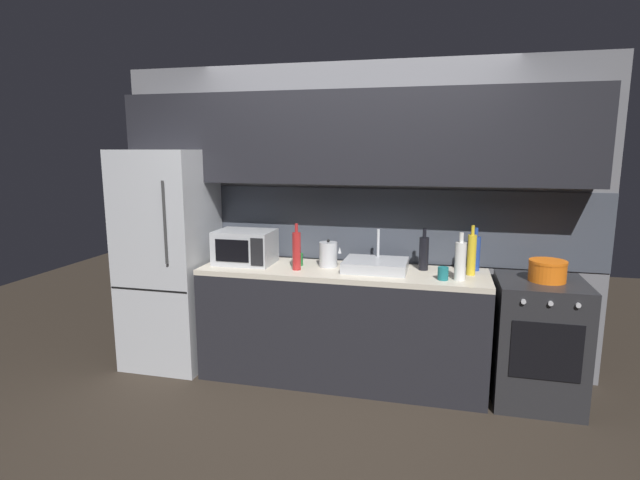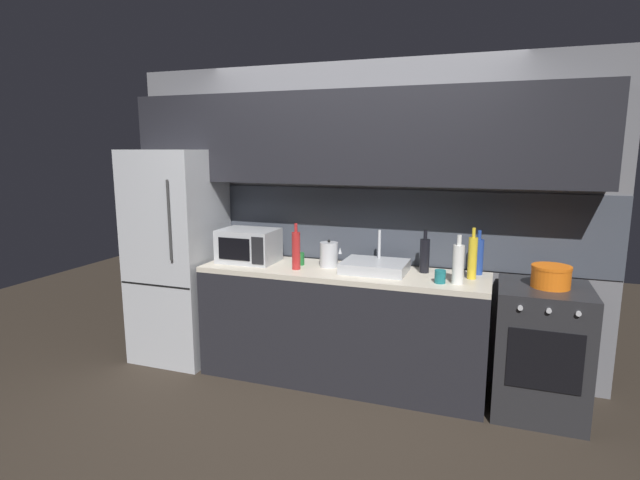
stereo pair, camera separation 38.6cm
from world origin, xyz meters
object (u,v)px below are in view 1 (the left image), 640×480
(microwave, at_px, (245,247))
(wine_bottle_dark, at_px, (424,253))
(refrigerator, at_px, (169,259))
(wine_bottle_yellow, at_px, (472,254))
(wine_bottle_white, at_px, (460,261))
(wine_bottle_blue, at_px, (475,253))
(wine_bottle_red, at_px, (297,251))
(mug_teal, at_px, (443,273))
(cooking_pot, at_px, (548,271))
(oven_range, at_px, (538,341))
(mug_green, at_px, (298,259))
(kettle, at_px, (328,254))

(microwave, bearing_deg, wine_bottle_dark, 4.61)
(refrigerator, distance_m, wine_bottle_yellow, 2.45)
(wine_bottle_white, bearing_deg, wine_bottle_blue, 70.20)
(wine_bottle_white, bearing_deg, wine_bottle_red, 179.11)
(mug_teal, xyz_separation_m, cooking_pot, (0.71, 0.14, 0.03))
(refrigerator, relative_size, oven_range, 2.01)
(wine_bottle_blue, relative_size, wine_bottle_white, 0.97)
(wine_bottle_dark, xyz_separation_m, wine_bottle_yellow, (0.35, -0.07, 0.02))
(mug_green, bearing_deg, microwave, -175.91)
(wine_bottle_white, bearing_deg, cooking_pot, 11.00)
(microwave, xyz_separation_m, wine_bottle_white, (1.68, -0.13, 0.01))
(oven_range, relative_size, cooking_pot, 3.53)
(wine_bottle_dark, height_order, wine_bottle_white, wine_bottle_white)
(wine_bottle_blue, bearing_deg, wine_bottle_yellow, -102.56)
(microwave, height_order, wine_bottle_red, wine_bottle_red)
(refrigerator, xyz_separation_m, wine_bottle_yellow, (2.44, 0.06, 0.15))
(wine_bottle_red, distance_m, wine_bottle_dark, 0.97)
(kettle, xyz_separation_m, mug_teal, (0.88, -0.21, -0.05))
(oven_range, height_order, kettle, kettle)
(refrigerator, distance_m, microwave, 0.69)
(wine_bottle_yellow, height_order, mug_green, wine_bottle_yellow)
(kettle, relative_size, wine_bottle_white, 0.64)
(wine_bottle_yellow, height_order, wine_bottle_blue, wine_bottle_yellow)
(kettle, distance_m, mug_green, 0.25)
(mug_teal, relative_size, cooking_pot, 0.36)
(wine_bottle_yellow, distance_m, cooking_pot, 0.52)
(wine_bottle_yellow, bearing_deg, kettle, 179.49)
(mug_teal, bearing_deg, microwave, 174.23)
(oven_range, distance_m, wine_bottle_white, 0.83)
(kettle, relative_size, wine_bottle_dark, 0.67)
(wine_bottle_blue, bearing_deg, microwave, -173.87)
(wine_bottle_blue, relative_size, mug_green, 3.40)
(wine_bottle_dark, bearing_deg, microwave, -175.39)
(wine_bottle_dark, distance_m, wine_bottle_yellow, 0.35)
(mug_teal, height_order, cooking_pot, cooking_pot)
(refrigerator, height_order, wine_bottle_white, refrigerator)
(wine_bottle_white, xyz_separation_m, cooking_pot, (0.60, 0.12, -0.07))
(wine_bottle_red, relative_size, mug_teal, 3.88)
(wine_bottle_white, relative_size, mug_green, 3.51)
(wine_bottle_red, xyz_separation_m, mug_green, (-0.03, 0.15, -0.10))
(refrigerator, relative_size, mug_teal, 19.54)
(oven_range, bearing_deg, wine_bottle_dark, 170.87)
(wine_bottle_blue, height_order, cooking_pot, wine_bottle_blue)
(mug_teal, bearing_deg, wine_bottle_red, 177.77)
(cooking_pot, bearing_deg, wine_bottle_yellow, 173.39)
(wine_bottle_yellow, xyz_separation_m, wine_bottle_white, (-0.08, -0.18, -0.01))
(refrigerator, height_order, mug_green, refrigerator)
(kettle, xyz_separation_m, wine_bottle_blue, (1.12, 0.14, 0.04))
(oven_range, bearing_deg, refrigerator, 179.98)
(kettle, bearing_deg, wine_bottle_white, -10.50)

